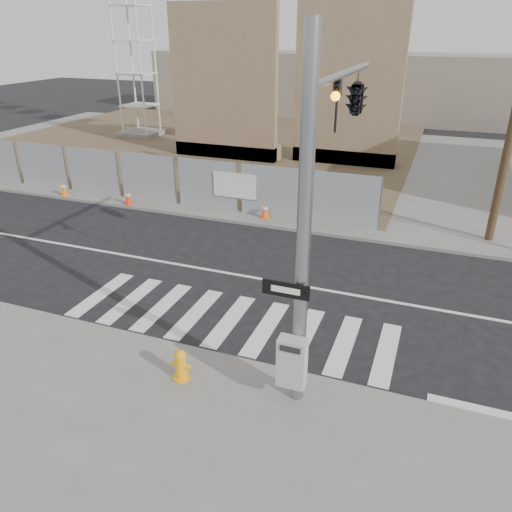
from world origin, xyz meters
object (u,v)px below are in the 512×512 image
(traffic_cone_b, at_px, (64,189))
(fire_hydrant, at_px, (181,365))
(traffic_cone_d, at_px, (265,211))
(signal_pole, at_px, (341,140))
(traffic_cone_c, at_px, (128,197))

(traffic_cone_b, bearing_deg, fire_hydrant, -40.52)
(traffic_cone_d, bearing_deg, signal_pole, -58.68)
(traffic_cone_c, bearing_deg, traffic_cone_b, 180.00)
(traffic_cone_b, relative_size, traffic_cone_d, 1.05)
(fire_hydrant, bearing_deg, signal_pole, 50.18)
(signal_pole, bearing_deg, traffic_cone_c, 148.08)
(fire_hydrant, xyz_separation_m, traffic_cone_c, (-7.60, 9.35, -0.04))
(traffic_cone_b, relative_size, traffic_cone_c, 1.02)
(signal_pole, xyz_separation_m, traffic_cone_b, (-13.40, 6.27, -4.34))
(signal_pole, distance_m, traffic_cone_b, 15.41)
(traffic_cone_c, distance_m, traffic_cone_d, 5.97)
(fire_hydrant, height_order, traffic_cone_c, fire_hydrant)
(fire_hydrant, distance_m, traffic_cone_c, 12.04)
(fire_hydrant, xyz_separation_m, traffic_cone_d, (-1.65, 9.84, -0.05))
(traffic_cone_c, bearing_deg, fire_hydrant, -50.90)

